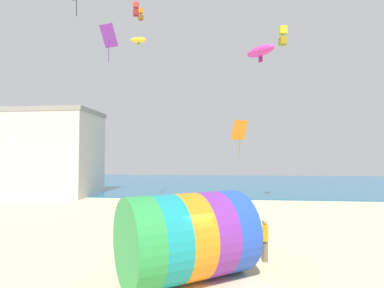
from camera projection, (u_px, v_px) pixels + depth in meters
name	position (u px, v px, depth m)	size (l,w,h in m)	color
ground_plane	(179.00, 281.00, 10.54)	(120.00, 120.00, 0.00)	beige
sea	(214.00, 183.00, 50.72)	(120.00, 40.00, 0.10)	#236084
giant_inflatable_tube	(187.00, 236.00, 10.71)	(5.42, 5.04, 3.04)	green
kite_handler	(265.00, 240.00, 12.52)	(0.33, 0.41, 1.75)	#726651
kite_yellow_box	(283.00, 36.00, 26.32)	(0.69, 0.69, 1.71)	yellow
kite_purple_diamond	(109.00, 36.00, 16.27)	(0.97, 0.81, 1.98)	purple
kite_red_box	(136.00, 9.00, 25.83)	(0.47, 0.47, 1.22)	red
kite_orange_box	(141.00, 14.00, 29.38)	(0.59, 0.59, 1.20)	orange
kite_yellow_parafoil	(138.00, 40.00, 18.52)	(1.01, 0.41, 0.53)	yellow
kite_orange_diamond	(239.00, 130.00, 22.62)	(1.25, 1.02, 2.59)	orange
kite_magenta_parafoil	(260.00, 51.00, 12.59)	(1.37, 1.36, 0.73)	#D1339E
bystander_near_water	(181.00, 215.00, 18.24)	(0.42, 0.38, 1.58)	black
promenade_building	(37.00, 153.00, 34.34)	(13.64, 6.84, 9.68)	beige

